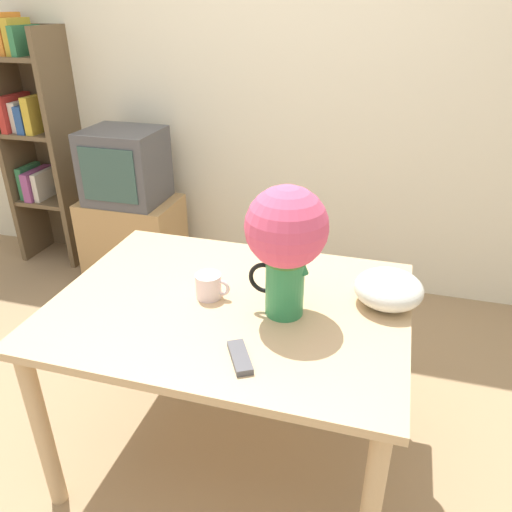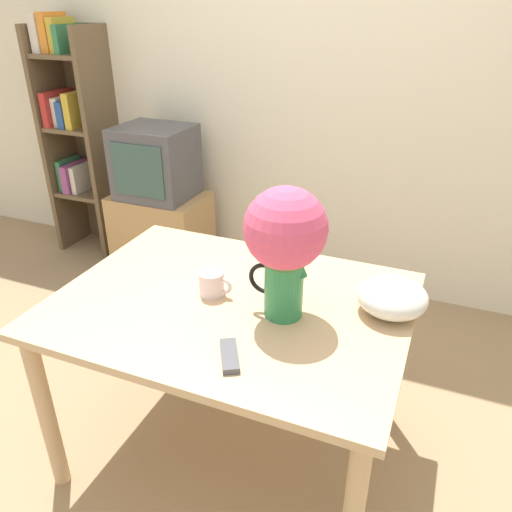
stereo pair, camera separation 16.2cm
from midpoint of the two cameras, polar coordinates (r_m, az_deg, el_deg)
ground_plane at (r=2.20m, az=-12.14°, el=-22.85°), size 12.00×12.00×0.00m
wall_back at (r=3.04m, az=0.89°, el=20.29°), size 8.00×0.05×2.60m
table at (r=1.82m, az=-5.52°, el=-7.91°), size 1.23×0.92×0.72m
flower_vase at (r=1.56m, az=0.50°, el=1.98°), size 0.27×0.27×0.45m
coffee_mug at (r=1.78m, az=-7.97°, el=-3.49°), size 0.13×0.09×0.09m
white_bowl at (r=1.75m, az=12.38°, el=-3.77°), size 0.24×0.24×0.12m
remote_control at (r=1.50m, az=-5.02°, el=-11.57°), size 0.12×0.15×0.02m
tv_stand at (r=3.35m, az=-15.10°, el=1.72°), size 0.59×0.40×0.56m
tv_set at (r=3.17m, az=-16.21°, el=9.82°), size 0.44×0.39×0.44m
bookshelf at (r=3.71m, az=-24.88°, el=12.55°), size 0.43×0.33×1.60m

